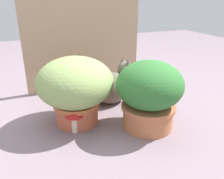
{
  "coord_description": "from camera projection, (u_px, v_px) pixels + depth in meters",
  "views": [
    {
      "loc": [
        -0.36,
        -1.18,
        0.71
      ],
      "look_at": [
        0.11,
        0.02,
        0.18
      ],
      "focal_mm": 37.11,
      "sensor_mm": 36.0,
      "label": 1
    }
  ],
  "objects": [
    {
      "name": "cardboard_backdrop",
      "position": [
        84.0,
        44.0,
        1.79
      ],
      "size": [
        0.91,
        0.03,
        0.71
      ],
      "primitive_type": "cube",
      "color": "tan",
      "rests_on": "ground"
    },
    {
      "name": "mushroom_ornament_red",
      "position": [
        74.0,
        115.0,
        1.26
      ],
      "size": [
        0.1,
        0.1,
        0.15
      ],
      "color": "#EBE3C4",
      "rests_on": "ground"
    },
    {
      "name": "leafy_planter",
      "position": [
        149.0,
        93.0,
        1.27
      ],
      "size": [
        0.37,
        0.37,
        0.39
      ],
      "color": "#B56C43",
      "rests_on": "ground"
    },
    {
      "name": "cat",
      "position": [
        114.0,
        86.0,
        1.61
      ],
      "size": [
        0.39,
        0.23,
        0.32
      ],
      "color": "#5D5647",
      "rests_on": "ground"
    },
    {
      "name": "grass_planter",
      "position": [
        75.0,
        87.0,
        1.31
      ],
      "size": [
        0.44,
        0.44,
        0.4
      ],
      "color": "#BF5E3F",
      "rests_on": "ground"
    },
    {
      "name": "ground_plane",
      "position": [
        96.0,
        120.0,
        1.41
      ],
      "size": [
        6.0,
        6.0,
        0.0
      ],
      "primitive_type": "plane",
      "color": "slate"
    }
  ]
}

